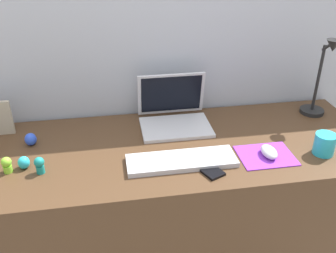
% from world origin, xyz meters
% --- Properties ---
extents(back_wall, '(2.99, 0.05, 1.55)m').
position_xyz_m(back_wall, '(0.00, 0.35, 0.78)').
color(back_wall, '#B2B7C1').
rests_on(back_wall, ground_plane).
extents(desk, '(1.79, 0.62, 0.74)m').
position_xyz_m(desk, '(0.00, 0.00, 0.37)').
color(desk, '#4C331E').
rests_on(desk, ground_plane).
extents(laptop, '(0.30, 0.25, 0.21)m').
position_xyz_m(laptop, '(0.10, 0.19, 0.79)').
color(laptop, silver).
rests_on(laptop, desk).
extents(keyboard, '(0.41, 0.13, 0.02)m').
position_xyz_m(keyboard, '(0.07, -0.13, 0.75)').
color(keyboard, silver).
rests_on(keyboard, desk).
extents(mousepad, '(0.21, 0.17, 0.00)m').
position_xyz_m(mousepad, '(0.40, -0.13, 0.74)').
color(mousepad, purple).
rests_on(mousepad, desk).
extents(mouse, '(0.06, 0.10, 0.03)m').
position_xyz_m(mouse, '(0.41, -0.14, 0.76)').
color(mouse, silver).
rests_on(mouse, mousepad).
extents(cell_phone, '(0.11, 0.14, 0.01)m').
position_xyz_m(cell_phone, '(0.15, -0.19, 0.74)').
color(cell_phone, black).
rests_on(cell_phone, desk).
extents(desk_lamp, '(0.11, 0.15, 0.37)m').
position_xyz_m(desk_lamp, '(0.75, 0.15, 0.91)').
color(desk_lamp, black).
rests_on(desk_lamp, desk).
extents(coffee_mug, '(0.08, 0.08, 0.08)m').
position_xyz_m(coffee_mug, '(0.62, -0.15, 0.78)').
color(coffee_mug, '#28B7CC').
rests_on(coffee_mug, desk).
extents(toy_figurine_lime, '(0.04, 0.04, 0.06)m').
position_xyz_m(toy_figurine_lime, '(-0.56, -0.08, 0.77)').
color(toy_figurine_lime, '#8CDB33').
rests_on(toy_figurine_lime, desk).
extents(toy_figurine_blue, '(0.05, 0.05, 0.05)m').
position_xyz_m(toy_figurine_blue, '(-0.50, 0.10, 0.77)').
color(toy_figurine_blue, blue).
rests_on(toy_figurine_blue, desk).
extents(toy_figurine_cyan, '(0.04, 0.04, 0.05)m').
position_xyz_m(toy_figurine_cyan, '(-0.51, -0.06, 0.76)').
color(toy_figurine_cyan, '#28B7CC').
rests_on(toy_figurine_cyan, desk).
extents(toy_figurine_teal, '(0.04, 0.04, 0.06)m').
position_xyz_m(toy_figurine_teal, '(-0.44, -0.10, 0.78)').
color(toy_figurine_teal, teal).
rests_on(toy_figurine_teal, desk).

